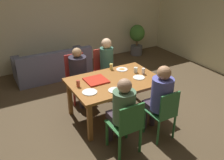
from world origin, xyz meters
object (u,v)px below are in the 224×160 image
object	(u,v)px
person_1	(79,71)
plate_2	(115,90)
couch	(53,67)
plate_3	(90,92)
chair_0	(127,126)
person_2	(160,96)
chair_2	(164,112)
pizza_box_0	(96,80)
drinking_glass_3	(136,70)
drinking_glass_0	(143,71)
drinking_glass_1	(111,67)
dining_table	(115,84)
plate_1	(139,77)
plate_0	(122,69)
person_0	(122,108)
drinking_glass_2	(78,84)
chair_1	(77,76)
potted_plant	(137,38)
person_3	(108,62)
chair_3	(105,68)

from	to	relation	value
person_1	plate_2	xyz separation A→B (m)	(0.16, -1.15, 0.07)
couch	plate_3	bearing A→B (deg)	-92.49
chair_0	person_2	xyz separation A→B (m)	(0.69, 0.12, 0.26)
person_1	chair_2	size ratio (longest dim) A/B	1.28
pizza_box_0	drinking_glass_3	xyz separation A→B (m)	(0.82, -0.04, 0.04)
drinking_glass_0	drinking_glass_1	world-z (taller)	drinking_glass_1
dining_table	plate_1	xyz separation A→B (m)	(0.43, -0.13, 0.08)
plate_0	person_1	bearing A→B (deg)	145.84
pizza_box_0	couch	size ratio (longest dim) A/B	0.20
person_0	drinking_glass_2	bearing A→B (deg)	109.06
pizza_box_0	drinking_glass_3	bearing A→B (deg)	-2.65
person_0	plate_3	bearing A→B (deg)	110.09
person_2	pizza_box_0	bearing A→B (deg)	123.56
chair_0	chair_1	world-z (taller)	chair_1
person_2	drinking_glass_3	world-z (taller)	person_2
plate_0	couch	xyz separation A→B (m)	(-0.83, 1.92, -0.48)
chair_1	couch	distance (m)	1.32
plate_0	plate_1	bearing A→B (deg)	-80.53
person_1	pizza_box_0	size ratio (longest dim) A/B	3.06
drinking_glass_2	plate_1	bearing A→B (deg)	-11.13
couch	potted_plant	bearing A→B (deg)	6.63
chair_2	drinking_glass_2	world-z (taller)	chair_2
person_3	plate_2	world-z (taller)	person_3
person_3	drinking_glass_0	xyz separation A→B (m)	(0.26, -0.90, 0.09)
couch	potted_plant	xyz separation A→B (m)	(2.74, 0.32, 0.27)
person_2	chair_3	world-z (taller)	person_2
chair_0	chair_2	distance (m)	0.69
chair_0	plate_3	bearing A→B (deg)	106.81
pizza_box_0	plate_3	bearing A→B (deg)	-130.41
chair_0	potted_plant	world-z (taller)	potted_plant
plate_0	person_0	bearing A→B (deg)	-121.23
chair_2	dining_table	bearing A→B (deg)	109.19
couch	person_3	bearing A→B (deg)	-59.60
plate_2	person_0	bearing A→B (deg)	-107.79
chair_3	drinking_glass_0	bearing A→B (deg)	-75.97
drinking_glass_0	drinking_glass_1	xyz separation A→B (m)	(-0.42, 0.48, 0.00)
person_2	plate_2	size ratio (longest dim) A/B	5.62
person_2	potted_plant	bearing A→B (deg)	60.53
drinking_glass_3	plate_3	bearing A→B (deg)	-165.37
person_0	chair_3	xyz separation A→B (m)	(0.69, 1.85, -0.20)
chair_1	person_1	distance (m)	0.23
pizza_box_0	drinking_glass_0	xyz separation A→B (m)	(0.91, -0.16, 0.04)
chair_3	drinking_glass_0	xyz separation A→B (m)	(0.26, -1.06, 0.28)
plate_1	dining_table	bearing A→B (deg)	163.26
person_0	potted_plant	distance (m)	4.30
person_2	plate_1	bearing A→B (deg)	82.49
drinking_glass_3	person_3	bearing A→B (deg)	102.59
drinking_glass_3	drinking_glass_0	bearing A→B (deg)	-53.80
person_0	drinking_glass_0	distance (m)	1.24
person_1	dining_table	bearing A→B (deg)	-66.74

